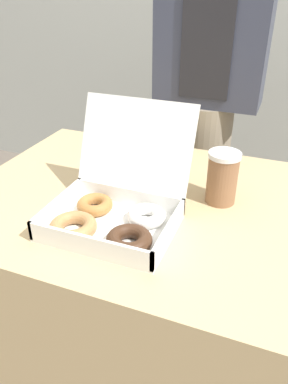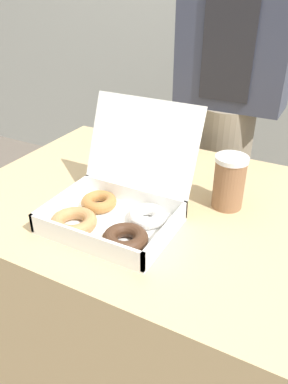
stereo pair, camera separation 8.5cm
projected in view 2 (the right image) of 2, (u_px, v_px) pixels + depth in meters
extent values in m
plane|color=#665B51|center=(150.00, 370.00, 1.40)|extent=(14.00, 14.00, 0.00)
cube|color=tan|center=(150.00, 297.00, 1.21)|extent=(1.01, 0.76, 0.75)
cube|color=white|center=(111.00, 225.00, 0.91)|extent=(0.30, 0.23, 0.01)
cube|color=white|center=(63.00, 201.00, 0.95)|extent=(0.01, 0.23, 0.05)
cube|color=white|center=(166.00, 233.00, 0.83)|extent=(0.01, 0.23, 0.05)
cube|color=white|center=(84.00, 241.00, 0.81)|extent=(0.30, 0.01, 0.05)
cube|color=white|center=(134.00, 196.00, 0.98)|extent=(0.30, 0.01, 0.05)
cube|color=white|center=(142.00, 144.00, 0.95)|extent=(0.30, 0.09, 0.21)
torus|color=#B27F4C|center=(74.00, 222.00, 0.88)|extent=(0.15, 0.15, 0.03)
torus|color=#A87038|center=(99.00, 202.00, 0.97)|extent=(0.12, 0.12, 0.03)
torus|color=#422819|center=(125.00, 239.00, 0.83)|extent=(0.13, 0.13, 0.03)
torus|color=white|center=(147.00, 216.00, 0.91)|extent=(0.09, 0.09, 0.03)
cylinder|color=#8C6042|center=(229.00, 184.00, 0.96)|extent=(0.08, 0.08, 0.13)
cylinder|color=white|center=(232.00, 159.00, 0.92)|extent=(0.08, 0.08, 0.01)
cylinder|color=gray|center=(218.00, 202.00, 1.63)|extent=(0.22, 0.22, 0.85)
cube|color=#383D51|center=(238.00, 29.00, 1.28)|extent=(0.39, 0.18, 0.54)
cube|color=#232328|center=(228.00, 49.00, 1.24)|extent=(0.18, 0.01, 0.34)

